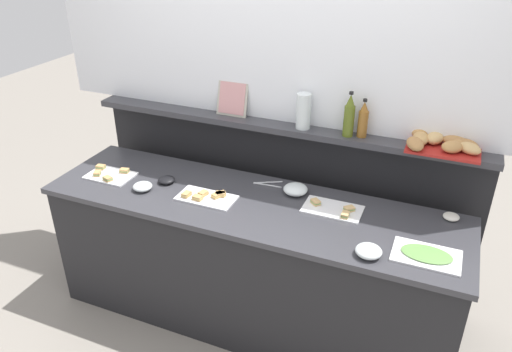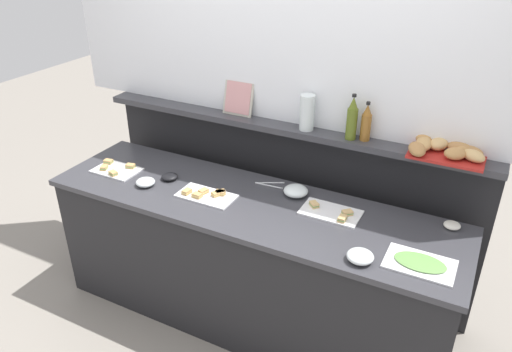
% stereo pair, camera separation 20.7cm
% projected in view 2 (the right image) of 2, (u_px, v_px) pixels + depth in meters
% --- Properties ---
extents(ground_plane, '(12.00, 12.00, 0.00)m').
position_uv_depth(ground_plane, '(286.00, 266.00, 3.82)').
color(ground_plane, gray).
extents(buffet_counter, '(2.54, 0.70, 0.90)m').
position_uv_depth(buffet_counter, '(249.00, 262.00, 3.14)').
color(buffet_counter, black).
rests_on(buffet_counter, ground_plane).
extents(back_ledge_unit, '(2.64, 0.22, 1.23)m').
position_uv_depth(back_ledge_unit, '(284.00, 198.00, 3.46)').
color(back_ledge_unit, black).
rests_on(back_ledge_unit, ground_plane).
extents(upper_wall_panel, '(3.24, 0.08, 1.37)m').
position_uv_depth(upper_wall_panel, '(292.00, 10.00, 2.88)').
color(upper_wall_panel, white).
rests_on(upper_wall_panel, back_ledge_unit).
extents(sandwich_platter_rear, '(0.35, 0.18, 0.04)m').
position_uv_depth(sandwich_platter_rear, '(207.00, 195.00, 2.98)').
color(sandwich_platter_rear, silver).
rests_on(sandwich_platter_rear, buffet_counter).
extents(sandwich_platter_side, '(0.34, 0.20, 0.04)m').
position_uv_depth(sandwich_platter_side, '(331.00, 212.00, 2.81)').
color(sandwich_platter_side, white).
rests_on(sandwich_platter_side, buffet_counter).
extents(sandwich_platter_front, '(0.30, 0.20, 0.04)m').
position_uv_depth(sandwich_platter_front, '(116.00, 169.00, 3.28)').
color(sandwich_platter_front, white).
rests_on(sandwich_platter_front, buffet_counter).
extents(cold_cuts_platter, '(0.33, 0.22, 0.02)m').
position_uv_depth(cold_cuts_platter, '(420.00, 263.00, 2.40)').
color(cold_cuts_platter, white).
rests_on(cold_cuts_platter, buffet_counter).
extents(glass_bowl_large, '(0.13, 0.13, 0.05)m').
position_uv_depth(glass_bowl_large, '(360.00, 257.00, 2.42)').
color(glass_bowl_large, silver).
rests_on(glass_bowl_large, buffet_counter).
extents(glass_bowl_medium, '(0.12, 0.12, 0.05)m').
position_uv_depth(glass_bowl_medium, '(146.00, 182.00, 3.10)').
color(glass_bowl_medium, silver).
rests_on(glass_bowl_medium, buffet_counter).
extents(glass_bowl_small, '(0.15, 0.15, 0.06)m').
position_uv_depth(glass_bowl_small, '(296.00, 191.00, 2.99)').
color(glass_bowl_small, silver).
rests_on(glass_bowl_small, buffet_counter).
extents(condiment_bowl_cream, '(0.09, 0.09, 0.03)m').
position_uv_depth(condiment_bowl_cream, '(452.00, 225.00, 2.68)').
color(condiment_bowl_cream, silver).
rests_on(condiment_bowl_cream, buffet_counter).
extents(condiment_bowl_red, '(0.11, 0.11, 0.04)m').
position_uv_depth(condiment_bowl_red, '(170.00, 177.00, 3.17)').
color(condiment_bowl_red, black).
rests_on(condiment_bowl_red, buffet_counter).
extents(serving_tongs, '(0.19, 0.10, 0.01)m').
position_uv_depth(serving_tongs, '(269.00, 184.00, 3.11)').
color(serving_tongs, '#B7BABF').
rests_on(serving_tongs, buffet_counter).
extents(vinegar_bottle_amber, '(0.06, 0.06, 0.24)m').
position_uv_depth(vinegar_bottle_amber, '(366.00, 123.00, 2.87)').
color(vinegar_bottle_amber, '#8E5B23').
rests_on(vinegar_bottle_amber, back_ledge_unit).
extents(olive_oil_bottle, '(0.06, 0.06, 0.28)m').
position_uv_depth(olive_oil_bottle, '(352.00, 119.00, 2.88)').
color(olive_oil_bottle, '#56661E').
rests_on(olive_oil_bottle, back_ledge_unit).
extents(bread_basket, '(0.43, 0.33, 0.08)m').
position_uv_depth(bread_basket, '(445.00, 149.00, 2.71)').
color(bread_basket, '#B2231E').
rests_on(bread_basket, back_ledge_unit).
extents(framed_picture, '(0.21, 0.07, 0.23)m').
position_uv_depth(framed_picture, '(238.00, 98.00, 3.24)').
color(framed_picture, '#B2AD9E').
rests_on(framed_picture, back_ledge_unit).
extents(water_carafe, '(0.09, 0.09, 0.22)m').
position_uv_depth(water_carafe, '(307.00, 113.00, 3.01)').
color(water_carafe, silver).
rests_on(water_carafe, back_ledge_unit).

